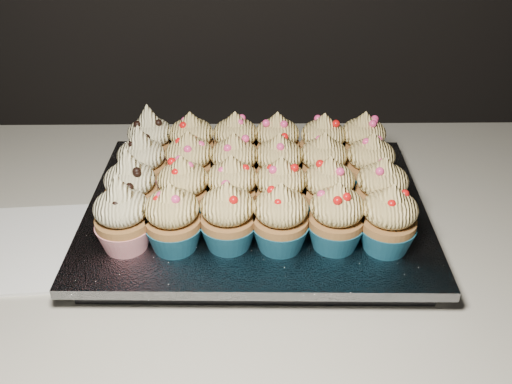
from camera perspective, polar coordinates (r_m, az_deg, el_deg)
worktop at (r=0.75m, az=-2.28°, el=-4.75°), size 2.44×0.64×0.04m
napkin at (r=0.75m, az=-20.88°, el=-5.10°), size 0.18×0.18×0.00m
baking_tray at (r=0.73m, az=-0.00°, el=-2.56°), size 0.39×0.30×0.02m
foil_lining at (r=0.72m, az=-0.00°, el=-1.47°), size 0.43×0.34×0.01m
cupcake_0 at (r=0.64m, az=-13.22°, el=-2.47°), size 0.06×0.06×0.10m
cupcake_1 at (r=0.63m, az=-8.31°, el=-2.73°), size 0.06×0.06×0.08m
cupcake_2 at (r=0.63m, az=-2.83°, el=-2.55°), size 0.06×0.06×0.08m
cupcake_3 at (r=0.63m, az=2.47°, el=-2.70°), size 0.06×0.06×0.08m
cupcake_4 at (r=0.63m, az=8.03°, el=-2.59°), size 0.06×0.06×0.08m
cupcake_5 at (r=0.64m, az=13.12°, el=-2.77°), size 0.06×0.06×0.08m
cupcake_6 at (r=0.69m, az=-12.39°, el=0.31°), size 0.06×0.06×0.10m
cupcake_7 at (r=0.68m, az=-7.25°, el=0.16°), size 0.06×0.06×0.08m
cupcake_8 at (r=0.68m, az=-2.40°, el=0.28°), size 0.06×0.06×0.08m
cupcake_9 at (r=0.67m, az=2.49°, el=0.10°), size 0.06×0.06×0.08m
cupcake_10 at (r=0.68m, az=7.24°, el=0.11°), size 0.06×0.06×0.08m
cupcake_11 at (r=0.69m, az=12.41°, el=0.06°), size 0.06×0.06×0.08m
cupcake_12 at (r=0.74m, az=-11.32°, el=2.76°), size 0.06×0.06×0.10m
cupcake_13 at (r=0.73m, az=-6.64°, el=2.84°), size 0.06×0.06×0.08m
cupcake_14 at (r=0.72m, az=-2.17°, el=2.68°), size 0.06×0.06×0.08m
cupcake_15 at (r=0.72m, az=2.27°, el=2.60°), size 0.06×0.06×0.08m
cupcake_16 at (r=0.73m, az=6.72°, el=2.71°), size 0.06×0.06×0.08m
cupcake_17 at (r=0.74m, az=11.33°, el=2.60°), size 0.06×0.06×0.08m
cupcake_18 at (r=0.79m, az=-10.49°, el=5.00°), size 0.06×0.06×0.10m
cupcake_19 at (r=0.78m, az=-6.44°, el=4.86°), size 0.06×0.06×0.08m
cupcake_20 at (r=0.78m, az=-2.06°, el=4.92°), size 0.06×0.06×0.08m
cupcake_21 at (r=0.78m, az=2.11°, el=4.88°), size 0.06×0.06×0.08m
cupcake_22 at (r=0.78m, az=6.68°, el=4.72°), size 0.06×0.06×0.08m
cupcake_23 at (r=0.79m, az=10.60°, el=4.84°), size 0.06×0.06×0.08m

